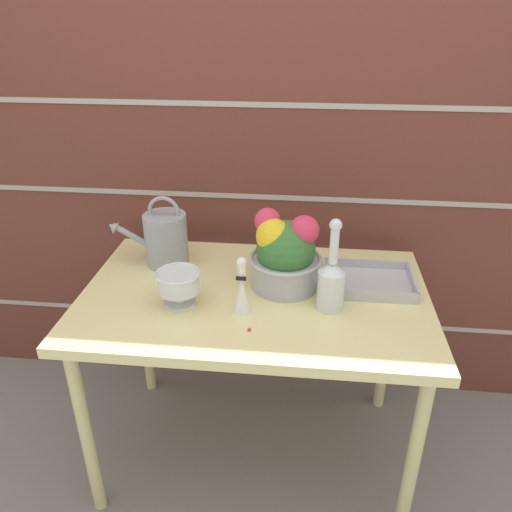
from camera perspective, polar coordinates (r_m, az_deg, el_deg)
ground_plane at (r=2.17m, az=-0.11°, el=-21.12°), size 12.00×12.00×0.00m
brick_wall at (r=2.00m, az=1.40°, el=12.01°), size 3.60×0.08×2.20m
patio_table at (r=1.73m, az=-0.13°, el=-6.25°), size 1.17×0.74×0.74m
watering_can at (r=1.86m, az=-10.37°, el=2.01°), size 0.30×0.16×0.27m
crystal_pedestal_bowl at (r=1.61m, az=-8.84°, el=-3.15°), size 0.15×0.15×0.12m
flower_planter at (r=1.68m, az=3.30°, el=0.24°), size 0.25×0.25×0.27m
glass_decanter at (r=1.58m, az=8.61°, el=-2.84°), size 0.09×0.09×0.31m
figurine_vase at (r=1.55m, az=-1.63°, el=-3.94°), size 0.06×0.06×0.19m
wire_tray at (r=1.78m, az=12.64°, el=-2.92°), size 0.31×0.23×0.04m
fallen_petal at (r=1.51m, az=-0.78°, el=-8.42°), size 0.01×0.01×0.01m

